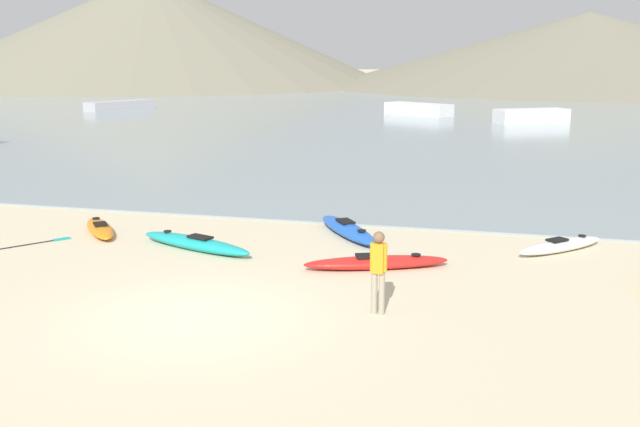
% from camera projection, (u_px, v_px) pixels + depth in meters
% --- Properties ---
extents(ground_plane, '(400.00, 400.00, 0.00)m').
position_uv_depth(ground_plane, '(194.00, 318.00, 13.92)').
color(ground_plane, beige).
extents(bay_water, '(160.00, 70.00, 0.06)m').
position_uv_depth(bay_water, '(437.00, 119.00, 54.68)').
color(bay_water, gray).
rests_on(bay_water, ground_plane).
extents(far_hill_left, '(72.86, 72.86, 16.13)m').
position_uv_depth(far_hill_left, '(152.00, 30.00, 113.86)').
color(far_hill_left, gray).
rests_on(far_hill_left, ground_plane).
extents(far_hill_midleft, '(75.76, 75.76, 10.34)m').
position_uv_depth(far_hill_midleft, '(587.00, 49.00, 105.74)').
color(far_hill_midleft, gray).
rests_on(far_hill_midleft, ground_plane).
extents(kayak_on_sand_0, '(2.47, 3.13, 0.40)m').
position_uv_depth(kayak_on_sand_0, '(348.00, 229.00, 20.09)').
color(kayak_on_sand_0, blue).
rests_on(kayak_on_sand_0, ground_plane).
extents(kayak_on_sand_1, '(2.11, 2.42, 0.30)m').
position_uv_depth(kayak_on_sand_1, '(100.00, 228.00, 20.43)').
color(kayak_on_sand_1, orange).
rests_on(kayak_on_sand_1, ground_plane).
extents(kayak_on_sand_3, '(3.53, 1.78, 0.38)m').
position_uv_depth(kayak_on_sand_3, '(195.00, 243.00, 18.70)').
color(kayak_on_sand_3, teal).
rests_on(kayak_on_sand_3, ground_plane).
extents(kayak_on_sand_4, '(2.36, 2.42, 0.33)m').
position_uv_depth(kayak_on_sand_4, '(561.00, 245.00, 18.56)').
color(kayak_on_sand_4, white).
rests_on(kayak_on_sand_4, ground_plane).
extents(kayak_on_sand_5, '(3.34, 1.84, 0.34)m').
position_uv_depth(kayak_on_sand_5, '(376.00, 262.00, 17.06)').
color(kayak_on_sand_5, red).
rests_on(kayak_on_sand_5, ground_plane).
extents(person_near_foreground, '(0.32, 0.22, 1.60)m').
position_uv_depth(person_near_foreground, '(378.00, 267.00, 13.96)').
color(person_near_foreground, gray).
rests_on(person_near_foreground, ground_plane).
extents(moored_boat_0, '(4.07, 6.09, 0.76)m').
position_uv_depth(moored_boat_0, '(120.00, 105.00, 62.85)').
color(moored_boat_0, '#B2B2B7').
rests_on(moored_boat_0, bay_water).
extents(moored_boat_2, '(5.62, 4.45, 0.89)m').
position_uv_depth(moored_boat_2, '(418.00, 109.00, 57.90)').
color(moored_boat_2, white).
rests_on(moored_boat_2, bay_water).
extents(moored_boat_3, '(5.22, 4.06, 0.95)m').
position_uv_depth(moored_boat_3, '(531.00, 116.00, 51.40)').
color(moored_boat_3, white).
rests_on(moored_boat_3, bay_water).
extents(loose_paddle, '(1.74, 2.38, 0.03)m').
position_uv_depth(loose_paddle, '(17.00, 246.00, 18.98)').
color(loose_paddle, black).
rests_on(loose_paddle, ground_plane).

